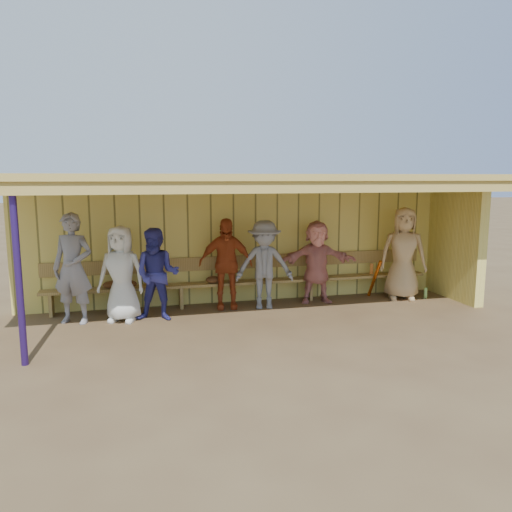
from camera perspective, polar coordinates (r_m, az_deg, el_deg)
The scene contains 11 objects.
ground at distance 8.88m, azimuth 0.56°, elevation -7.05°, with size 90.00×90.00×0.00m, color brown.
player_a at distance 8.91m, azimuth -20.19°, elevation -1.35°, with size 0.68×0.45×1.88m, color gray.
player_b at distance 8.80m, azimuth -15.14°, elevation -1.98°, with size 0.81×0.53×1.65m, color silver.
player_c at distance 8.72m, azimuth -11.24°, elevation -2.10°, with size 0.78×0.61×1.60m, color #33348E.
player_d at distance 9.35m, azimuth -3.49°, elevation -0.87°, with size 1.00×0.42×1.71m, color #AB401B.
player_e at distance 9.35m, azimuth 0.97°, elevation -1.00°, with size 1.08×0.62×1.66m, color gray.
player_f at distance 9.86m, azimuth 6.96°, elevation -0.66°, with size 1.50×0.48×1.62m, color #DD857C.
player_h at distance 10.47m, azimuth 16.48°, elevation 0.27°, with size 0.91×0.59×1.87m, color tan.
dugout_structure at distance 9.33m, azimuth 1.81°, elevation 4.32°, with size 8.80×3.20×2.50m.
bench at distance 9.80m, azimuth -1.11°, elevation -2.34°, with size 7.60×0.34×0.93m.
dugout_equipment at distance 9.52m, azimuth -6.39°, elevation -2.97°, with size 6.38×0.62×0.80m.
Camera 1 is at (-2.20, -8.24, 2.45)m, focal length 35.00 mm.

